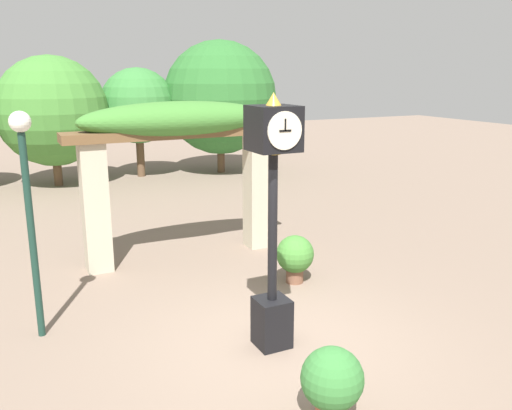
{
  "coord_description": "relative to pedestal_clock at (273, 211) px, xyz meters",
  "views": [
    {
      "loc": [
        -3.32,
        -6.05,
        3.74
      ],
      "look_at": [
        -0.08,
        0.54,
        1.91
      ],
      "focal_mm": 38.0,
      "sensor_mm": 36.0,
      "label": 1
    }
  ],
  "objects": [
    {
      "name": "pedestal_clock",
      "position": [
        0.0,
        0.0,
        0.0
      ],
      "size": [
        0.58,
        0.62,
        3.48
      ],
      "color": "black",
      "rests_on": "ground"
    },
    {
      "name": "potted_plant_near_right",
      "position": [
        -0.2,
        -1.77,
        -1.46
      ],
      "size": [
        0.69,
        0.69,
        0.86
      ],
      "color": "#9E563D",
      "rests_on": "ground"
    },
    {
      "name": "ground_plane",
      "position": [
        0.08,
        -0.04,
        -1.94
      ],
      "size": [
        60.0,
        60.0,
        0.0
      ],
      "primitive_type": "plane",
      "color": "#7F6B5B"
    },
    {
      "name": "lamp_post",
      "position": [
        -2.86,
        1.73,
        0.25
      ],
      "size": [
        0.29,
        0.29,
        3.23
      ],
      "color": "#19382D",
      "rests_on": "ground"
    },
    {
      "name": "pergola",
      "position": [
        0.08,
        4.07,
        0.47
      ],
      "size": [
        4.45,
        1.07,
        3.17
      ],
      "color": "#BCB299",
      "rests_on": "ground"
    },
    {
      "name": "tree_line",
      "position": [
        1.26,
        12.81,
        0.63
      ],
      "size": [
        12.3,
        4.19,
        4.83
      ],
      "color": "brown",
      "rests_on": "ground"
    },
    {
      "name": "potted_plant_near_left",
      "position": [
        1.46,
        1.88,
        -1.43
      ],
      "size": [
        0.68,
        0.68,
        0.88
      ],
      "color": "brown",
      "rests_on": "ground"
    }
  ]
}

